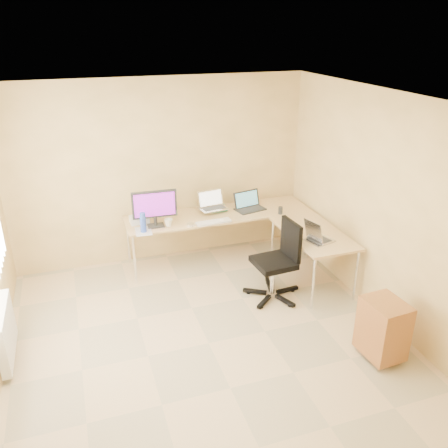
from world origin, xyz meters
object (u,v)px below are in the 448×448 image
object	(u,v)px
laptop_black	(250,201)
laptop_center	(213,201)
monitor	(155,209)
cabinet	(383,328)
office_chair	(274,262)
keyboard	(214,222)
mug	(168,223)
desk_main	(219,236)
laptop_return	(320,232)
desk_fan	(144,208)
water_bottle	(143,223)
desk_return	(312,257)

from	to	relation	value
laptop_black	laptop_center	bearing A→B (deg)	159.97
monitor	cabinet	distance (m)	3.15
laptop_center	cabinet	bearing A→B (deg)	-78.33
laptop_black	office_chair	bearing A→B (deg)	-109.41
monitor	keyboard	world-z (taller)	monitor
laptop_center	mug	size ratio (longest dim) A/B	3.45
laptop_black	office_chair	xyz separation A→B (m)	(-0.15, -1.18, -0.36)
desk_main	laptop_return	bearing A→B (deg)	-53.95
monitor	mug	bearing A→B (deg)	-15.69
desk_main	keyboard	xyz separation A→B (m)	(-0.17, -0.30, 0.38)
keyboard	desk_fan	bearing A→B (deg)	146.13
mug	office_chair	world-z (taller)	office_chair
laptop_center	keyboard	xyz separation A→B (m)	(-0.11, -0.36, -0.17)
laptop_return	mug	bearing A→B (deg)	42.84
desk_main	laptop_center	world-z (taller)	laptop_center
laptop_center	desk_fan	bearing A→B (deg)	163.61
keyboard	office_chair	xyz separation A→B (m)	(0.50, -0.90, -0.24)
monitor	mug	xyz separation A→B (m)	(0.16, -0.05, -0.20)
laptop_black	water_bottle	bearing A→B (deg)	177.92
laptop_center	keyboard	world-z (taller)	laptop_center
desk_return	keyboard	xyz separation A→B (m)	(-1.15, 0.70, 0.38)
desk_main	laptop_return	distance (m)	1.63
desk_return	cabinet	distance (m)	1.63
laptop_return	cabinet	xyz separation A→B (m)	(-0.00, -1.38, -0.49)
desk_fan	cabinet	distance (m)	3.47
mug	desk_main	bearing A→B (deg)	15.50
cabinet	keyboard	bearing A→B (deg)	110.93
laptop_center	mug	xyz separation A→B (m)	(-0.72, -0.28, -0.13)
laptop_black	monitor	bearing A→B (deg)	173.81
office_chair	cabinet	size ratio (longest dim) A/B	1.65
keyboard	laptop_black	bearing A→B (deg)	20.09
desk_return	keyboard	size ratio (longest dim) A/B	2.65
office_chair	laptop_black	bearing A→B (deg)	78.47
laptop_black	desk_fan	xyz separation A→B (m)	(-1.50, 0.21, 0.01)
monitor	laptop_return	bearing A→B (deg)	-27.58
monitor	laptop_return	size ratio (longest dim) A/B	1.64
laptop_center	keyboard	size ratio (longest dim) A/B	0.79
monitor	cabinet	size ratio (longest dim) A/B	0.96
mug	cabinet	size ratio (longest dim) A/B	0.18
laptop_center	laptop_return	size ratio (longest dim) A/B	1.08
mug	monitor	bearing A→B (deg)	161.33
desk_return	laptop_center	distance (m)	1.58
desk_main	laptop_center	bearing A→B (deg)	135.08
laptop_center	laptop_return	bearing A→B (deg)	-61.71
cabinet	mug	bearing A→B (deg)	120.96
mug	water_bottle	size ratio (longest dim) A/B	0.42
laptop_black	keyboard	bearing A→B (deg)	-168.44
mug	cabinet	xyz separation A→B (m)	(1.69, -2.42, -0.42)
keyboard	mug	distance (m)	0.61
desk_fan	water_bottle	bearing A→B (deg)	-96.64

